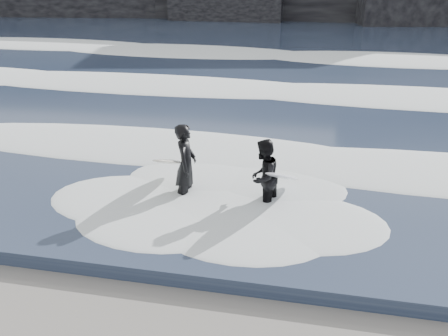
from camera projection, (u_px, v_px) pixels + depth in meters
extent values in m
cube|color=#29354D|center=(310.00, 47.00, 31.89)|extent=(90.00, 52.00, 0.30)
ellipsoid|color=white|center=(275.00, 151.00, 13.73)|extent=(60.00, 3.20, 0.20)
ellipsoid|color=white|center=(294.00, 90.00, 20.04)|extent=(60.00, 4.00, 0.24)
ellipsoid|color=white|center=(307.00, 52.00, 28.16)|extent=(60.00, 4.80, 0.30)
imported|color=black|center=(186.00, 165.00, 11.27)|extent=(0.52, 0.74, 1.95)
ellipsoid|color=silver|center=(170.00, 162.00, 11.37)|extent=(0.67, 2.00, 0.91)
imported|color=black|center=(263.00, 177.00, 10.91)|extent=(0.86, 0.99, 1.73)
ellipsoid|color=white|center=(283.00, 176.00, 10.81)|extent=(0.89, 1.95, 0.95)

